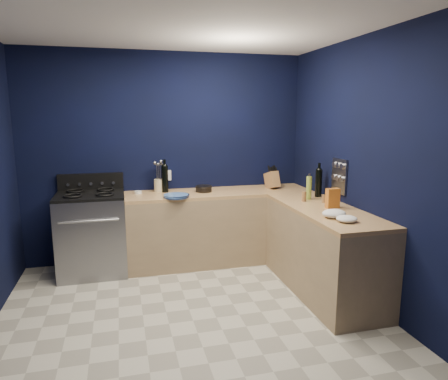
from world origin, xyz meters
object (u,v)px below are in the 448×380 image
object	(u,v)px
gas_range	(92,235)
knife_block	(272,180)
plate_stack	(176,196)
utensil_crock	(159,185)
crouton_bag	(333,198)

from	to	relation	value
gas_range	knife_block	distance (m)	2.31
plate_stack	utensil_crock	xyz separation A→B (m)	(-0.15, 0.41, 0.06)
gas_range	plate_stack	world-z (taller)	plate_stack
utensil_crock	knife_block	xyz separation A→B (m)	(1.44, -0.13, 0.03)
plate_stack	crouton_bag	size ratio (longest dim) A/B	1.41
plate_stack	knife_block	world-z (taller)	knife_block
plate_stack	crouton_bag	distance (m)	1.75
gas_range	plate_stack	distance (m)	1.09
knife_block	plate_stack	bearing A→B (deg)	179.58
gas_range	knife_block	size ratio (longest dim) A/B	4.43
crouton_bag	utensil_crock	bearing A→B (deg)	137.13
knife_block	crouton_bag	bearing A→B (deg)	-93.07
plate_stack	utensil_crock	size ratio (longest dim) A/B	1.83
gas_range	plate_stack	size ratio (longest dim) A/B	3.22
utensil_crock	crouton_bag	bearing A→B (deg)	-39.04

